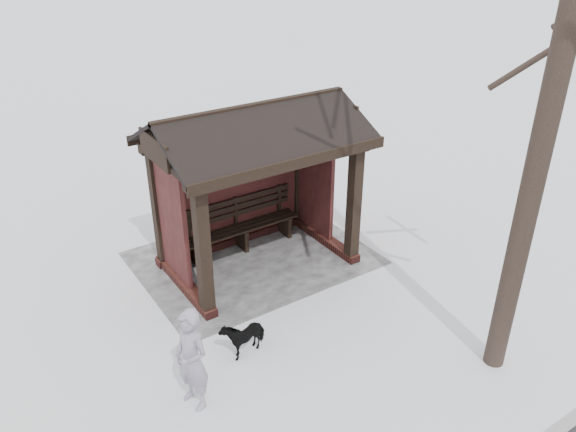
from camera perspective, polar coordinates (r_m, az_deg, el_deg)
name	(u,v)px	position (r m, az deg, el deg)	size (l,w,h in m)	color
ground	(259,263)	(10.65, -3.01, -4.78)	(120.00, 120.00, 0.00)	silver
trampled_patch	(253,258)	(10.80, -3.55, -4.26)	(4.20, 3.20, 0.02)	#98989D
bus_shelter	(251,153)	(9.79, -3.80, 6.38)	(3.60, 2.40, 3.09)	#3C1816
pedestrian	(192,360)	(7.53, -9.76, -14.21)	(0.54, 0.36, 1.49)	gray
dog	(243,335)	(8.53, -4.57, -11.92)	(0.32, 0.70, 0.59)	black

